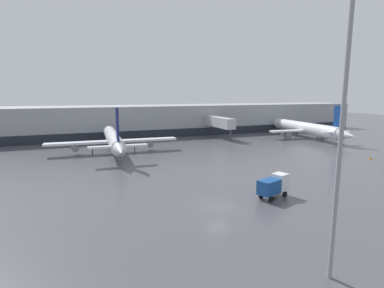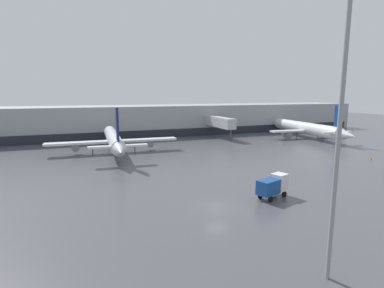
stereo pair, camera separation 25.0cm
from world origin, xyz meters
name	(u,v)px [view 1 (the left image)]	position (x,y,z in m)	size (l,w,h in m)	color
ground_plane	(218,207)	(0.00, 0.00, 0.00)	(320.00, 320.00, 0.00)	#4C4C51
terminal_building	(127,121)	(0.10, 61.92, 4.50)	(160.00, 29.89, 9.00)	#9EA0A5
parked_jet_0	(306,128)	(46.79, 38.38, 2.82)	(21.92, 36.35, 9.73)	silver
parked_jet_1	(113,139)	(-7.03, 36.07, 3.00)	(27.41, 33.34, 10.20)	silver
service_truck_0	(274,185)	(7.60, 0.19, 1.59)	(4.70, 2.91, 2.80)	#19478C
traffic_cone_1	(371,158)	(38.47, 11.34, 0.29)	(0.49, 0.49, 0.58)	orange
traffic_cone_2	(124,148)	(-4.43, 39.64, 0.30)	(0.49, 0.49, 0.61)	orange
apron_light_mast_3	(349,35)	(1.31, -14.68, 16.02)	(1.80, 1.80, 20.62)	gray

